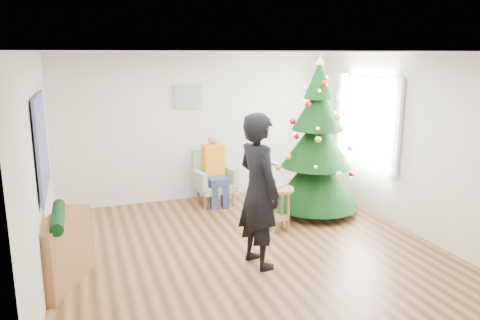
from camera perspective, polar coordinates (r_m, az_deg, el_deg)
name	(u,v)px	position (r m, az deg, el deg)	size (l,w,h in m)	color
floor	(248,249)	(6.43, 0.95, -10.80)	(5.00, 5.00, 0.00)	brown
ceiling	(248,52)	(5.89, 1.04, 13.03)	(5.00, 5.00, 0.00)	white
wall_back	(199,127)	(8.38, -4.97, 4.01)	(5.00, 5.00, 0.00)	silver
wall_front	(357,218)	(3.87, 14.04, -6.88)	(5.00, 5.00, 0.00)	silver
wall_left	(39,171)	(5.69, -23.35, -1.24)	(5.00, 5.00, 0.00)	silver
wall_right	(408,143)	(7.27, 19.81, 1.94)	(5.00, 5.00, 0.00)	silver
window_panel	(367,121)	(8.01, 15.28, 4.65)	(0.04, 1.30, 1.40)	white
curtains	(366,121)	(7.99, 15.10, 4.64)	(0.05, 1.75, 1.50)	white
christmas_tree	(317,144)	(7.62, 9.36, 1.91)	(1.42, 1.42, 2.57)	#3F2816
stool	(278,209)	(6.97, 4.71, -5.97)	(0.44, 0.44, 0.66)	brown
laptop	(279,187)	(6.87, 4.76, -3.31)	(0.36, 0.23, 0.03)	silver
armchair	(214,184)	(8.20, -3.20, -2.99)	(0.74, 0.69, 0.95)	gray
seated_person	(215,169)	(8.09, -3.07, -1.12)	(0.40, 0.56, 1.25)	navy
standing_man	(259,191)	(5.69, 2.28, -3.77)	(0.70, 0.46, 1.91)	black
game_controller	(275,165)	(5.65, 4.34, -0.55)	(0.04, 0.13, 0.04)	white
console	(61,252)	(5.73, -20.97, -10.42)	(0.30, 1.00, 0.80)	brown
garland	(58,217)	(5.59, -21.31, -6.44)	(0.14, 0.14, 0.90)	black
tapestry	(42,144)	(5.93, -23.01, 1.81)	(0.03, 1.50, 1.15)	black
framed_picture	(188,97)	(8.23, -6.34, 7.68)	(0.52, 0.05, 0.42)	tan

